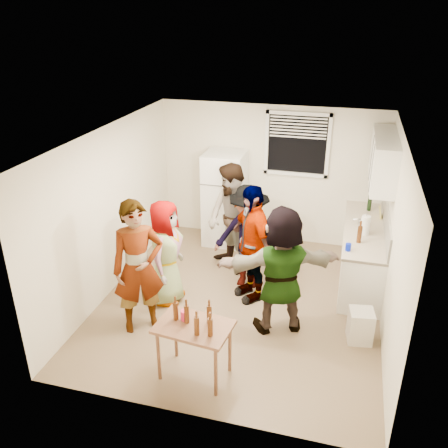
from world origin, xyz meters
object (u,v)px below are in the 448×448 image
(trash_bin, at_px, (361,324))
(red_cup, at_px, (185,320))
(wine_bottle, at_px, (369,210))
(kettle, at_px, (362,226))
(serving_table, at_px, (195,374))
(guest_back_right, at_px, (247,284))
(guest_black, at_px, (250,296))
(beer_bottle_counter, at_px, (358,242))
(guest_back_left, at_px, (231,268))
(beer_bottle_table, at_px, (210,335))
(guest_orange, at_px, (278,327))
(refrigerator, at_px, (225,199))
(blue_cup, at_px, (348,250))
(guest_grey, at_px, (168,299))
(guest_stripe, at_px, (143,326))

(trash_bin, distance_m, red_cup, 2.34)
(wine_bottle, height_order, red_cup, wine_bottle)
(kettle, height_order, serving_table, kettle)
(guest_back_right, xyz_separation_m, guest_black, (0.12, -0.32, 0.00))
(beer_bottle_counter, bearing_deg, guest_back_left, 171.49)
(beer_bottle_table, height_order, guest_orange, beer_bottle_table)
(refrigerator, xyz_separation_m, guest_orange, (1.39, -2.35, -0.85))
(beer_bottle_table, distance_m, guest_back_right, 2.38)
(blue_cup, distance_m, guest_back_right, 1.73)
(guest_grey, xyz_separation_m, guest_black, (1.17, 0.42, 0.00))
(serving_table, bearing_deg, guest_stripe, 144.32)
(guest_grey, distance_m, guest_black, 1.24)
(guest_black, bearing_deg, refrigerator, 167.01)
(guest_stripe, xyz_separation_m, guest_orange, (1.80, 0.47, 0.00))
(serving_table, relative_size, guest_stripe, 0.46)
(wine_bottle, xyz_separation_m, blue_cup, (-0.29, -1.57, 0.00))
(wine_bottle, relative_size, guest_black, 0.15)
(wine_bottle, bearing_deg, beer_bottle_counter, -96.75)
(guest_orange, bearing_deg, wine_bottle, -137.59)
(guest_back_left, bearing_deg, guest_orange, -11.71)
(refrigerator, xyz_separation_m, wine_bottle, (2.50, -0.00, 0.05))
(beer_bottle_counter, height_order, serving_table, beer_bottle_counter)
(guest_black, height_order, guest_orange, guest_orange)
(blue_cup, relative_size, guest_back_right, 0.06)
(guest_grey, bearing_deg, beer_bottle_counter, -73.22)
(kettle, bearing_deg, guest_grey, -130.94)
(refrigerator, relative_size, guest_orange, 0.96)
(refrigerator, xyz_separation_m, serving_table, (0.58, -3.53, -0.85))
(guest_orange, bearing_deg, guest_grey, -30.09)
(guest_grey, distance_m, guest_orange, 1.72)
(trash_bin, relative_size, guest_stripe, 0.24)
(guest_black, bearing_deg, guest_grey, -110.04)
(beer_bottle_table, xyz_separation_m, guest_back_left, (-0.44, 2.68, -0.72))
(guest_stripe, bearing_deg, guest_orange, -18.84)
(guest_grey, bearing_deg, blue_cup, -78.56)
(beer_bottle_counter, height_order, guest_back_right, beer_bottle_counter)
(guest_back_left, height_order, guest_back_right, guest_back_left)
(kettle, distance_m, guest_black, 2.05)
(beer_bottle_table, bearing_deg, guest_back_left, 99.40)
(guest_grey, relative_size, guest_back_right, 0.96)
(wine_bottle, distance_m, guest_orange, 2.75)
(guest_orange, bearing_deg, guest_back_right, -78.61)
(refrigerator, distance_m, guest_stripe, 2.97)
(kettle, distance_m, beer_bottle_counter, 0.60)
(refrigerator, height_order, guest_orange, refrigerator)
(wine_bottle, distance_m, guest_stripe, 4.14)
(serving_table, relative_size, red_cup, 6.87)
(kettle, distance_m, trash_bin, 1.80)
(guest_stripe, height_order, guest_black, guest_stripe)
(beer_bottle_counter, distance_m, guest_back_right, 1.84)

